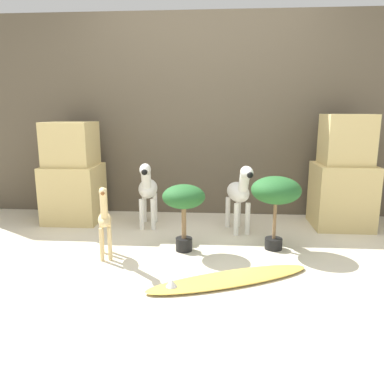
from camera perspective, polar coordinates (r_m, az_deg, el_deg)
The scene contains 10 objects.
ground_plane at distance 2.97m, azimuth 0.92°, elevation -10.90°, with size 14.00×14.00×0.00m, color beige.
wall_back at distance 4.25m, azimuth 2.21°, elevation 11.38°, with size 6.40×0.08×2.20m.
rock_pillar_left at distance 4.17m, azimuth -17.69°, elevation 2.35°, with size 0.56×0.53×1.05m.
rock_pillar_right at distance 4.06m, azimuth 22.03°, elevation 2.07°, with size 0.56×0.53×1.13m.
zebra_right at distance 3.63m, azimuth 7.24°, elevation -0.01°, with size 0.29×0.54×0.68m.
zebra_left at distance 3.79m, azimuth -6.78°, elevation 0.52°, with size 0.23×0.54×0.68m.
giraffe_figurine at distance 3.05m, azimuth -13.17°, elevation -4.17°, with size 0.18×0.37×0.62m.
potted_palm_front at distance 3.10m, azimuth -1.26°, elevation -1.36°, with size 0.36×0.36×0.57m.
potted_palm_back at distance 3.20m, azimuth 12.67°, elevation -0.16°, with size 0.42×0.42×0.63m.
surfboard at distance 2.70m, azimuth 5.63°, elevation -13.02°, with size 1.22×0.73×0.08m.
Camera 1 is at (0.16, -2.72, 1.17)m, focal length 35.00 mm.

